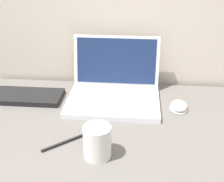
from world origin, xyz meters
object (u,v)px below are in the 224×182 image
object	(u,v)px
laptop	(114,88)
drink_cup	(97,141)
external_keyboard	(9,96)
pen	(63,143)
computer_mouse	(179,106)

from	to	relation	value
laptop	drink_cup	xyz separation A→B (m)	(-0.02, -0.37, 0.01)
laptop	external_keyboard	xyz separation A→B (m)	(-0.43, -0.03, -0.04)
drink_cup	external_keyboard	distance (m)	0.53
drink_cup	pen	world-z (taller)	drink_cup
drink_cup	computer_mouse	xyz separation A→B (m)	(0.27, 0.30, -0.04)
drink_cup	laptop	bearing A→B (deg)	87.09
external_keyboard	pen	bearing A→B (deg)	-45.17
drink_cup	external_keyboard	xyz separation A→B (m)	(-0.41, 0.34, -0.04)
laptop	drink_cup	world-z (taller)	laptop
computer_mouse	external_keyboard	distance (m)	0.68
external_keyboard	pen	world-z (taller)	external_keyboard
computer_mouse	external_keyboard	world-z (taller)	computer_mouse
laptop	pen	distance (m)	0.36
laptop	external_keyboard	bearing A→B (deg)	-175.36
laptop	external_keyboard	size ratio (longest dim) A/B	0.83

